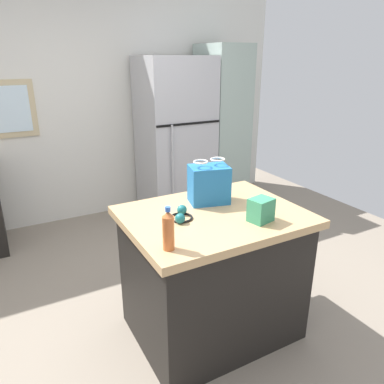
{
  "coord_description": "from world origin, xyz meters",
  "views": [
    {
      "loc": [
        -0.89,
        -2.14,
        1.88
      ],
      "look_at": [
        0.29,
        0.03,
        0.97
      ],
      "focal_mm": 34.35,
      "sensor_mm": 36.0,
      "label": 1
    }
  ],
  "objects_px": {
    "shopping_bag": "(209,184)",
    "ear_defenders": "(181,215)",
    "tall_cabinet": "(221,128)",
    "small_box": "(261,210)",
    "bottle": "(168,230)",
    "refrigerator": "(175,138)",
    "kitchen_island": "(213,273)"
  },
  "relations": [
    {
      "from": "refrigerator",
      "to": "tall_cabinet",
      "type": "height_order",
      "value": "tall_cabinet"
    },
    {
      "from": "tall_cabinet",
      "to": "bottle",
      "type": "bearing_deg",
      "value": -128.1
    },
    {
      "from": "shopping_bag",
      "to": "small_box",
      "type": "distance_m",
      "value": 0.45
    },
    {
      "from": "kitchen_island",
      "to": "small_box",
      "type": "distance_m",
      "value": 0.61
    },
    {
      "from": "refrigerator",
      "to": "bottle",
      "type": "relative_size",
      "value": 7.83
    },
    {
      "from": "bottle",
      "to": "ear_defenders",
      "type": "xyz_separation_m",
      "value": [
        0.23,
        0.32,
        -0.09
      ]
    },
    {
      "from": "ear_defenders",
      "to": "kitchen_island",
      "type": "bearing_deg",
      "value": -6.27
    },
    {
      "from": "kitchen_island",
      "to": "bottle",
      "type": "distance_m",
      "value": 0.79
    },
    {
      "from": "shopping_bag",
      "to": "ear_defenders",
      "type": "bearing_deg",
      "value": -151.78
    },
    {
      "from": "refrigerator",
      "to": "shopping_bag",
      "type": "bearing_deg",
      "value": -109.65
    },
    {
      "from": "tall_cabinet",
      "to": "shopping_bag",
      "type": "distance_m",
      "value": 2.38
    },
    {
      "from": "refrigerator",
      "to": "shopping_bag",
      "type": "distance_m",
      "value": 2.07
    },
    {
      "from": "ear_defenders",
      "to": "bottle",
      "type": "bearing_deg",
      "value": -126.57
    },
    {
      "from": "refrigerator",
      "to": "small_box",
      "type": "relative_size",
      "value": 12.82
    },
    {
      "from": "shopping_bag",
      "to": "bottle",
      "type": "distance_m",
      "value": 0.72
    },
    {
      "from": "small_box",
      "to": "bottle",
      "type": "relative_size",
      "value": 0.61
    },
    {
      "from": "bottle",
      "to": "tall_cabinet",
      "type": "bearing_deg",
      "value": 51.9
    },
    {
      "from": "kitchen_island",
      "to": "shopping_bag",
      "type": "xyz_separation_m",
      "value": [
        0.07,
        0.19,
        0.59
      ]
    },
    {
      "from": "refrigerator",
      "to": "kitchen_island",
      "type": "bearing_deg",
      "value": -109.76
    },
    {
      "from": "ear_defenders",
      "to": "tall_cabinet",
      "type": "bearing_deg",
      "value": 51.68
    },
    {
      "from": "small_box",
      "to": "ear_defenders",
      "type": "relative_size",
      "value": 0.72
    },
    {
      "from": "tall_cabinet",
      "to": "ear_defenders",
      "type": "relative_size",
      "value": 9.85
    },
    {
      "from": "tall_cabinet",
      "to": "small_box",
      "type": "distance_m",
      "value": 2.69
    },
    {
      "from": "bottle",
      "to": "kitchen_island",
      "type": "bearing_deg",
      "value": 32.11
    },
    {
      "from": "tall_cabinet",
      "to": "bottle",
      "type": "relative_size",
      "value": 8.39
    },
    {
      "from": "refrigerator",
      "to": "shopping_bag",
      "type": "xyz_separation_m",
      "value": [
        -0.7,
        -1.95,
        0.11
      ]
    },
    {
      "from": "shopping_bag",
      "to": "tall_cabinet",
      "type": "bearing_deg",
      "value": 54.94
    },
    {
      "from": "shopping_bag",
      "to": "bottle",
      "type": "height_order",
      "value": "shopping_bag"
    },
    {
      "from": "refrigerator",
      "to": "ear_defenders",
      "type": "relative_size",
      "value": 9.19
    },
    {
      "from": "refrigerator",
      "to": "ear_defenders",
      "type": "xyz_separation_m",
      "value": [
        -1.0,
        -2.11,
        -0.0
      ]
    },
    {
      "from": "kitchen_island",
      "to": "bottle",
      "type": "height_order",
      "value": "bottle"
    },
    {
      "from": "kitchen_island",
      "to": "ear_defenders",
      "type": "bearing_deg",
      "value": 173.73
    }
  ]
}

